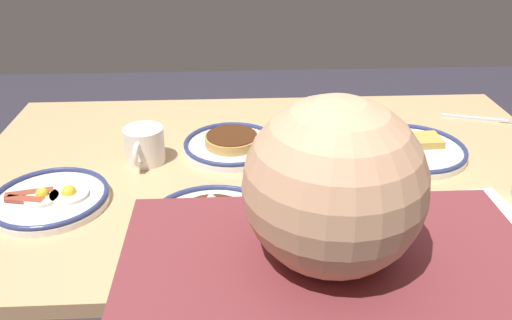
% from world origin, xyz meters
% --- Properties ---
extents(dining_table, '(1.42, 0.87, 0.76)m').
position_xyz_m(dining_table, '(0.00, 0.00, 0.67)').
color(dining_table, tan).
rests_on(dining_table, ground_plane).
extents(plate_near_main, '(0.24, 0.24, 0.04)m').
position_xyz_m(plate_near_main, '(0.09, -0.09, 0.77)').
color(plate_near_main, white).
rests_on(plate_near_main, dining_table).
extents(plate_center_pancakes, '(0.26, 0.26, 0.05)m').
position_xyz_m(plate_center_pancakes, '(-0.34, -0.04, 0.77)').
color(plate_center_pancakes, silver).
rests_on(plate_center_pancakes, dining_table).
extents(plate_far_companion, '(0.24, 0.24, 0.04)m').
position_xyz_m(plate_far_companion, '(0.47, 0.14, 0.77)').
color(plate_far_companion, white).
rests_on(plate_far_companion, dining_table).
extents(plate_far_side, '(0.27, 0.27, 0.09)m').
position_xyz_m(plate_far_side, '(0.13, 0.25, 0.77)').
color(plate_far_side, white).
rests_on(plate_far_side, dining_table).
extents(coffee_mug, '(0.09, 0.12, 0.09)m').
position_xyz_m(coffee_mug, '(0.30, -0.04, 0.80)').
color(coffee_mug, white).
rests_on(coffee_mug, dining_table).
extents(paper_napkin, '(0.16, 0.15, 0.00)m').
position_xyz_m(paper_napkin, '(-0.40, 0.21, 0.76)').
color(paper_napkin, white).
rests_on(paper_napkin, dining_table).
extents(fork_near, '(0.18, 0.07, 0.01)m').
position_xyz_m(fork_near, '(-0.60, -0.25, 0.76)').
color(fork_near, silver).
rests_on(fork_near, dining_table).
extents(tea_spoon, '(0.17, 0.09, 0.01)m').
position_xyz_m(tea_spoon, '(-0.13, -0.31, 0.76)').
color(tea_spoon, silver).
rests_on(tea_spoon, dining_table).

